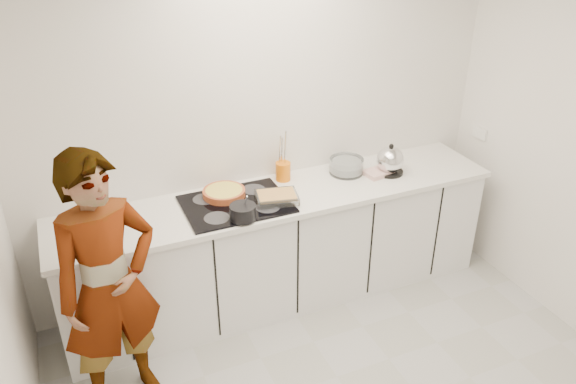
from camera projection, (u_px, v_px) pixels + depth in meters
name	position (u px, v px, depth m)	size (l,w,h in m)	color
wall_back	(264.00, 128.00, 4.08)	(3.60, 0.00, 2.60)	white
base_cabinets	(282.00, 249.00, 4.23)	(3.20, 0.58, 0.87)	white
countertop	(282.00, 196.00, 4.02)	(3.24, 0.64, 0.04)	white
hob	(236.00, 204.00, 3.86)	(0.72, 0.54, 0.01)	black
tart_dish	(224.00, 193.00, 3.94)	(0.37, 0.37, 0.05)	#B04D28
saucepan	(243.00, 212.00, 3.66)	(0.19, 0.19, 0.17)	black
baking_dish	(277.00, 197.00, 3.87)	(0.32, 0.27, 0.06)	silver
mixing_bowl	(346.00, 166.00, 4.28)	(0.34, 0.34, 0.12)	silver
tea_towel	(378.00, 173.00, 4.27)	(0.21, 0.15, 0.03)	white
kettle	(390.00, 161.00, 4.26)	(0.24, 0.24, 0.24)	black
utensil_crock	(283.00, 171.00, 4.17)	(0.11, 0.11, 0.14)	orange
cook	(109.00, 287.00, 3.18)	(0.61, 0.40, 1.68)	white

